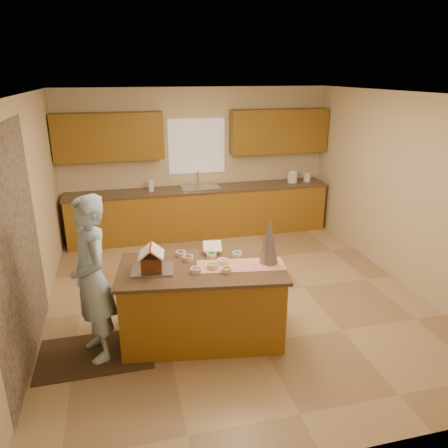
{
  "coord_description": "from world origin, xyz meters",
  "views": [
    {
      "loc": [
        -1.42,
        -5.12,
        2.95
      ],
      "look_at": [
        -0.1,
        0.2,
        1.0
      ],
      "focal_mm": 34.41,
      "sensor_mm": 36.0,
      "label": 1
    }
  ],
  "objects_px": {
    "island_base": "(202,304)",
    "tinsel_tree": "(269,240)",
    "boy": "(92,280)",
    "gingerbread_house": "(152,260)"
  },
  "relations": [
    {
      "from": "island_base",
      "to": "tinsel_tree",
      "type": "height_order",
      "value": "tinsel_tree"
    },
    {
      "from": "boy",
      "to": "island_base",
      "type": "bearing_deg",
      "value": 74.29
    },
    {
      "from": "boy",
      "to": "gingerbread_house",
      "type": "xyz_separation_m",
      "value": [
        0.63,
        0.08,
        0.11
      ]
    },
    {
      "from": "island_base",
      "to": "boy",
      "type": "distance_m",
      "value": 1.27
    },
    {
      "from": "tinsel_tree",
      "to": "gingerbread_house",
      "type": "height_order",
      "value": "tinsel_tree"
    },
    {
      "from": "island_base",
      "to": "boy",
      "type": "height_order",
      "value": "boy"
    },
    {
      "from": "tinsel_tree",
      "to": "boy",
      "type": "relative_size",
      "value": 0.3
    },
    {
      "from": "boy",
      "to": "gingerbread_house",
      "type": "bearing_deg",
      "value": 79.21
    },
    {
      "from": "gingerbread_house",
      "to": "island_base",
      "type": "bearing_deg",
      "value": -3.27
    },
    {
      "from": "island_base",
      "to": "boy",
      "type": "xyz_separation_m",
      "value": [
        -1.17,
        -0.05,
        0.48
      ]
    }
  ]
}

